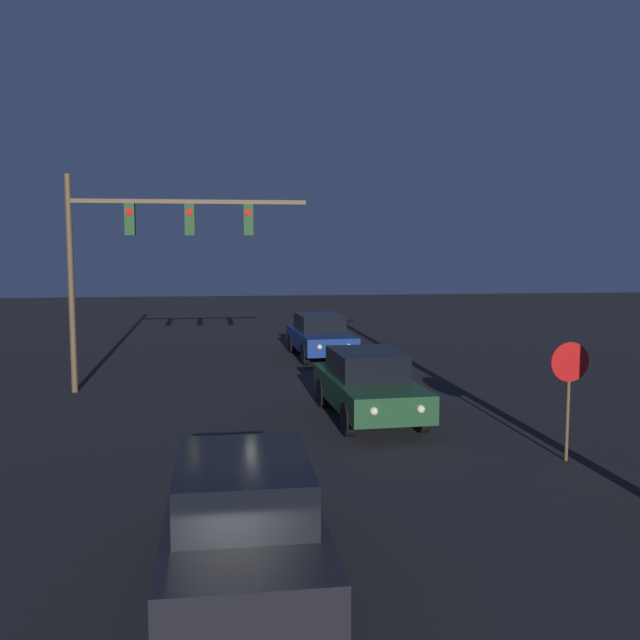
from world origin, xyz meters
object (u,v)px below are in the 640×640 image
traffic_signal_mast (143,242)px  car_far (320,335)px  car_mid (368,384)px  car_near (243,516)px  stop_sign (569,377)px

traffic_signal_mast → car_far: bearing=43.0°
car_far → traffic_signal_mast: 8.67m
car_mid → traffic_signal_mast: 7.88m
car_near → car_mid: bearing=67.9°
car_near → stop_sign: (6.40, 4.26, 0.81)m
car_mid → car_far: same height
car_mid → traffic_signal_mast: (-5.72, 4.17, 3.47)m
car_far → car_near: bearing=75.6°
car_mid → stop_sign: size_ratio=2.11×
car_mid → traffic_signal_mast: bearing=-39.3°
traffic_signal_mast → stop_sign: bearing=-42.4°
car_near → traffic_signal_mast: (-2.49, 12.36, 3.47)m
car_far → stop_sign: (3.07, -13.52, 0.81)m
car_near → car_mid: size_ratio=0.99×
car_mid → car_far: size_ratio=1.00×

